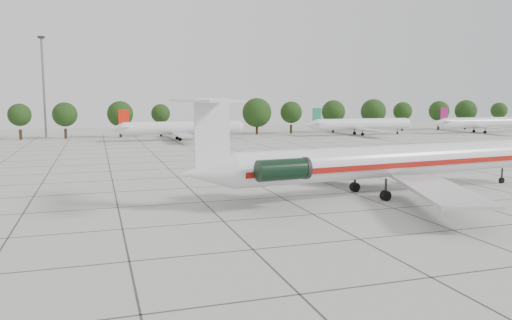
# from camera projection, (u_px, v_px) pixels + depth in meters

# --- Properties ---
(ground) EXTENTS (260.00, 260.00, 0.00)m
(ground) POSITION_uv_depth(u_px,v_px,m) (281.00, 197.00, 50.69)
(ground) COLOR #ACADA5
(ground) RESTS_ON ground
(apron_joints) EXTENTS (170.00, 170.00, 0.02)m
(apron_joints) POSITION_uv_depth(u_px,v_px,m) (240.00, 175.00, 64.86)
(apron_joints) COLOR #383838
(apron_joints) RESTS_ON ground
(main_airliner) EXTENTS (42.55, 33.32, 9.99)m
(main_airliner) POSITION_uv_depth(u_px,v_px,m) (375.00, 162.00, 51.17)
(main_airliner) COLOR silver
(main_airliner) RESTS_ON ground
(bg_airliner_c) EXTENTS (28.24, 27.20, 7.40)m
(bg_airliner_c) POSITION_uv_depth(u_px,v_px,m) (182.00, 128.00, 118.52)
(bg_airliner_c) COLOR silver
(bg_airliner_c) RESTS_ON ground
(bg_airliner_d) EXTENTS (28.24, 27.20, 7.40)m
(bg_airliner_d) POSITION_uv_depth(u_px,v_px,m) (361.00, 124.00, 135.10)
(bg_airliner_d) COLOR silver
(bg_airliner_d) RESTS_ON ground
(bg_airliner_e) EXTENTS (28.24, 27.20, 7.40)m
(bg_airliner_e) POSITION_uv_depth(u_px,v_px,m) (482.00, 123.00, 143.54)
(bg_airliner_e) COLOR silver
(bg_airliner_e) RESTS_ON ground
(tree_line) EXTENTS (249.86, 8.44, 10.22)m
(tree_line) POSITION_uv_depth(u_px,v_px,m) (120.00, 114.00, 126.72)
(tree_line) COLOR #332114
(tree_line) RESTS_ON ground
(floodlight_mast) EXTENTS (1.60, 1.60, 25.45)m
(floodlight_mast) POSITION_uv_depth(u_px,v_px,m) (43.00, 81.00, 126.76)
(floodlight_mast) COLOR slate
(floodlight_mast) RESTS_ON ground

